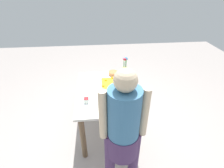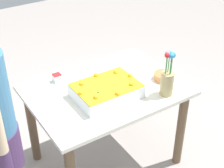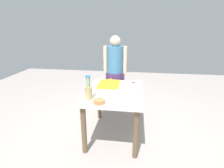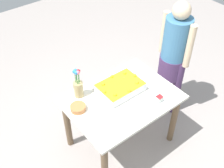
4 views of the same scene
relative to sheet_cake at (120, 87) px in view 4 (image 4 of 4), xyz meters
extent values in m
plane|color=#A09691|center=(-0.05, -0.09, -0.78)|extent=(8.00, 8.00, 0.00)
cube|color=silver|center=(-0.05, -0.09, -0.07)|extent=(1.13, 0.83, 0.03)
cylinder|color=brown|center=(-0.54, -0.43, -0.43)|extent=(0.07, 0.07, 0.70)
cylinder|color=brown|center=(0.44, -0.43, -0.43)|extent=(0.07, 0.07, 0.70)
cylinder|color=brown|center=(-0.54, 0.25, -0.43)|extent=(0.07, 0.07, 0.70)
cylinder|color=brown|center=(0.44, 0.25, -0.43)|extent=(0.07, 0.07, 0.70)
cube|color=white|center=(0.00, 0.00, -0.01)|extent=(0.45, 0.32, 0.09)
cube|color=yellow|center=(0.00, 0.00, 0.04)|extent=(0.44, 0.32, 0.01)
sphere|color=yellow|center=(0.20, 0.00, 0.05)|extent=(0.04, 0.04, 0.04)
sphere|color=yellow|center=(0.14, 0.10, 0.05)|extent=(0.04, 0.04, 0.04)
sphere|color=yellow|center=(0.00, 0.14, 0.05)|extent=(0.04, 0.04, 0.04)
sphere|color=yellow|center=(-0.14, 0.10, 0.05)|extent=(0.04, 0.04, 0.04)
sphere|color=yellow|center=(-0.20, 0.00, 0.05)|extent=(0.04, 0.04, 0.04)
sphere|color=yellow|center=(-0.14, -0.10, 0.05)|extent=(0.04, 0.04, 0.04)
sphere|color=yellow|center=(0.00, -0.14, 0.05)|extent=(0.04, 0.04, 0.04)
sphere|color=yellow|center=(0.14, -0.10, 0.05)|extent=(0.04, 0.04, 0.04)
cone|color=#2D8438|center=(0.10, 0.05, 0.05)|extent=(0.02, 0.02, 0.02)
cone|color=#2D8438|center=(0.10, 0.06, 0.05)|extent=(0.02, 0.02, 0.02)
cylinder|color=white|center=(0.21, -0.36, -0.05)|extent=(0.21, 0.21, 0.01)
cube|color=white|center=(0.21, -0.36, -0.02)|extent=(0.06, 0.06, 0.06)
cube|color=red|center=(0.21, -0.36, 0.02)|extent=(0.06, 0.06, 0.01)
cube|color=silver|center=(-0.40, -0.24, -0.05)|extent=(0.13, 0.20, 0.00)
cylinder|color=tan|center=(-0.38, 0.21, 0.04)|extent=(0.10, 0.10, 0.17)
cylinder|color=#2D8438|center=(-0.36, 0.21, 0.20)|extent=(0.01, 0.01, 0.14)
sphere|color=red|center=(-0.36, 0.21, 0.27)|extent=(0.04, 0.04, 0.04)
cylinder|color=#2D8438|center=(-0.37, 0.23, 0.20)|extent=(0.01, 0.01, 0.14)
sphere|color=#3083BF|center=(-0.37, 0.23, 0.27)|extent=(0.04, 0.04, 0.04)
cylinder|color=#2D8438|center=(-0.39, 0.22, 0.20)|extent=(0.01, 0.01, 0.14)
sphere|color=#2C83C6|center=(-0.39, 0.22, 0.27)|extent=(0.04, 0.04, 0.04)
cylinder|color=#2D8438|center=(-0.39, 0.19, 0.20)|extent=(0.01, 0.01, 0.14)
sphere|color=#3082C2|center=(-0.39, 0.19, 0.27)|extent=(0.04, 0.04, 0.04)
cylinder|color=#2D8438|center=(-0.37, 0.19, 0.20)|extent=(0.01, 0.01, 0.14)
sphere|color=pink|center=(-0.37, 0.19, 0.27)|extent=(0.04, 0.04, 0.04)
cylinder|color=#BF7742|center=(-0.49, 0.05, -0.03)|extent=(0.15, 0.15, 0.05)
cylinder|color=#4A305A|center=(0.81, 0.14, -0.39)|extent=(0.11, 0.11, 0.78)
cylinder|color=#4A305A|center=(0.81, -0.12, -0.39)|extent=(0.11, 0.11, 0.78)
cylinder|color=#4A305A|center=(0.81, 0.01, -0.12)|extent=(0.31, 0.32, 0.28)
cylinder|color=teal|center=(0.81, 0.01, 0.26)|extent=(0.30, 0.30, 0.52)
sphere|color=beige|center=(0.81, 0.01, 0.61)|extent=(0.20, 0.20, 0.20)
cylinder|color=beige|center=(0.81, 0.19, 0.26)|extent=(0.08, 0.08, 0.52)
cylinder|color=beige|center=(0.81, -0.18, 0.26)|extent=(0.08, 0.08, 0.52)
camera|label=1|loc=(1.98, -0.21, 1.31)|focal=28.00mm
camera|label=2|loc=(1.06, 1.70, 1.36)|focal=55.00mm
camera|label=3|loc=(-2.46, -0.40, 0.88)|focal=28.00mm
camera|label=4|loc=(-1.39, -1.64, 1.98)|focal=45.00mm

